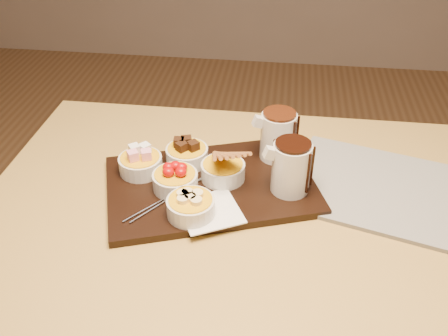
# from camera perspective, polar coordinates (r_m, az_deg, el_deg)

# --- Properties ---
(dining_table) EXTENTS (1.20, 0.80, 0.75)m
(dining_table) POSITION_cam_1_polar(r_m,az_deg,el_deg) (1.16, 3.25, -7.63)
(dining_table) COLOR #A9863F
(dining_table) RESTS_ON ground
(serving_board) EXTENTS (0.53, 0.43, 0.02)m
(serving_board) POSITION_cam_1_polar(r_m,az_deg,el_deg) (1.13, -1.51, -2.00)
(serving_board) COLOR black
(serving_board) RESTS_ON dining_table
(napkin) EXTENTS (0.16, 0.16, 0.00)m
(napkin) POSITION_cam_1_polar(r_m,az_deg,el_deg) (1.04, -1.60, -4.95)
(napkin) COLOR white
(napkin) RESTS_ON serving_board
(bowl_marshmallows) EXTENTS (0.10, 0.10, 0.04)m
(bowl_marshmallows) POSITION_cam_1_polar(r_m,az_deg,el_deg) (1.16, -9.50, 0.41)
(bowl_marshmallows) COLOR beige
(bowl_marshmallows) RESTS_ON serving_board
(bowl_cake) EXTENTS (0.10, 0.10, 0.04)m
(bowl_cake) POSITION_cam_1_polar(r_m,az_deg,el_deg) (1.18, -4.24, 1.45)
(bowl_cake) COLOR beige
(bowl_cake) RESTS_ON serving_board
(bowl_strawberries) EXTENTS (0.10, 0.10, 0.04)m
(bowl_strawberries) POSITION_cam_1_polar(r_m,az_deg,el_deg) (1.10, -5.59, -1.50)
(bowl_strawberries) COLOR beige
(bowl_strawberries) RESTS_ON serving_board
(bowl_biscotti) EXTENTS (0.10, 0.10, 0.04)m
(bowl_biscotti) POSITION_cam_1_polar(r_m,az_deg,el_deg) (1.12, -0.12, -0.37)
(bowl_biscotti) COLOR beige
(bowl_biscotti) RESTS_ON serving_board
(bowl_bananas) EXTENTS (0.10, 0.10, 0.04)m
(bowl_bananas) POSITION_cam_1_polar(r_m,az_deg,el_deg) (1.03, -3.82, -4.49)
(bowl_bananas) COLOR beige
(bowl_bananas) RESTS_ON serving_board
(pitcher_dark_chocolate) EXTENTS (0.11, 0.11, 0.11)m
(pitcher_dark_chocolate) POSITION_cam_1_polar(r_m,az_deg,el_deg) (1.08, 7.67, 0.01)
(pitcher_dark_chocolate) COLOR silver
(pitcher_dark_chocolate) RESTS_ON serving_board
(pitcher_milk_chocolate) EXTENTS (0.11, 0.11, 0.11)m
(pitcher_milk_chocolate) POSITION_cam_1_polar(r_m,az_deg,el_deg) (1.18, 6.19, 3.64)
(pitcher_milk_chocolate) COLOR silver
(pitcher_milk_chocolate) RESTS_ON serving_board
(fondue_skewers) EXTENTS (0.22, 0.19, 0.01)m
(fondue_skewers) POSITION_cam_1_polar(r_m,az_deg,el_deg) (1.09, -5.90, -2.99)
(fondue_skewers) COLOR silver
(fondue_skewers) RESTS_ON serving_board
(newspaper) EXTENTS (0.45, 0.40, 0.01)m
(newspaper) POSITION_cam_1_polar(r_m,az_deg,el_deg) (1.18, 17.18, -2.20)
(newspaper) COLOR beige
(newspaper) RESTS_ON dining_table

